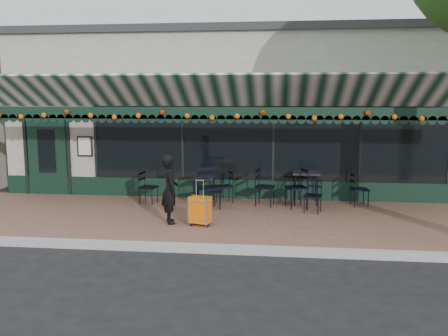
# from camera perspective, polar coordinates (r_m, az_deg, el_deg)

# --- Properties ---
(ground) EXTENTS (80.00, 80.00, 0.00)m
(ground) POSITION_cam_1_polar(r_m,az_deg,el_deg) (8.96, -3.58, -9.90)
(ground) COLOR black
(ground) RESTS_ON ground
(sidewalk) EXTENTS (18.00, 4.00, 0.15)m
(sidewalk) POSITION_cam_1_polar(r_m,az_deg,el_deg) (10.83, -1.74, -6.19)
(sidewalk) COLOR brown
(sidewalk) RESTS_ON ground
(curb) EXTENTS (18.00, 0.16, 0.15)m
(curb) POSITION_cam_1_polar(r_m,az_deg,el_deg) (8.86, -3.68, -9.60)
(curb) COLOR #9E9E99
(curb) RESTS_ON ground
(restaurant_building) EXTENTS (12.00, 9.60, 4.50)m
(restaurant_building) POSITION_cam_1_polar(r_m,az_deg,el_deg) (16.28, 1.15, 6.60)
(restaurant_building) COLOR gray
(restaurant_building) RESTS_ON ground
(woman) EXTENTS (0.53, 0.63, 1.48)m
(woman) POSITION_cam_1_polar(r_m,az_deg,el_deg) (10.16, -6.53, -2.53)
(woman) COLOR black
(woman) RESTS_ON sidewalk
(suitcase) EXTENTS (0.47, 0.35, 0.97)m
(suitcase) POSITION_cam_1_polar(r_m,az_deg,el_deg) (9.99, -2.91, -5.11)
(suitcase) COLOR #E66207
(suitcase) RESTS_ON sidewalk
(cafe_table_a) EXTENTS (0.66, 0.66, 0.81)m
(cafe_table_a) POSITION_cam_1_polar(r_m,az_deg,el_deg) (12.12, 9.81, -0.85)
(cafe_table_a) COLOR black
(cafe_table_a) RESTS_ON sidewalk
(cafe_table_b) EXTENTS (0.52, 0.52, 0.64)m
(cafe_table_b) POSITION_cam_1_polar(r_m,az_deg,el_deg) (12.19, -2.42, -1.39)
(cafe_table_b) COLOR black
(cafe_table_b) RESTS_ON sidewalk
(chair_a_left) EXTENTS (0.61, 0.61, 0.97)m
(chair_a_left) POSITION_cam_1_polar(r_m,az_deg,el_deg) (11.68, 8.71, -2.40)
(chair_a_left) COLOR black
(chair_a_left) RESTS_ON sidewalk
(chair_a_right) EXTENTS (0.47, 0.47, 0.82)m
(chair_a_right) POSITION_cam_1_polar(r_m,az_deg,el_deg) (12.19, 16.00, -2.52)
(chair_a_right) COLOR black
(chair_a_right) RESTS_ON sidewalk
(chair_a_front) EXTENTS (0.48, 0.48, 0.78)m
(chair_a_front) POSITION_cam_1_polar(r_m,az_deg,el_deg) (11.26, 10.64, -3.34)
(chair_a_front) COLOR black
(chair_a_front) RESTS_ON sidewalk
(chair_b_left) EXTENTS (0.54, 0.54, 0.82)m
(chair_b_left) POSITION_cam_1_polar(r_m,az_deg,el_deg) (12.08, 0.08, -2.28)
(chair_b_left) COLOR black
(chair_b_left) RESTS_ON sidewalk
(chair_b_right) EXTENTS (0.54, 0.54, 0.92)m
(chair_b_right) POSITION_cam_1_polar(r_m,az_deg,el_deg) (11.80, 4.95, -2.32)
(chair_b_right) COLOR black
(chair_b_right) RESTS_ON sidewalk
(chair_b_front) EXTENTS (0.67, 0.67, 1.00)m
(chair_b_front) POSITION_cam_1_polar(r_m,az_deg,el_deg) (11.42, -1.82, -2.46)
(chair_b_front) COLOR black
(chair_b_front) RESTS_ON sidewalk
(chair_solo) EXTENTS (0.47, 0.47, 0.82)m
(chair_solo) POSITION_cam_1_polar(r_m,az_deg,el_deg) (12.15, -9.08, -2.33)
(chair_solo) COLOR black
(chair_solo) RESTS_ON sidewalk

